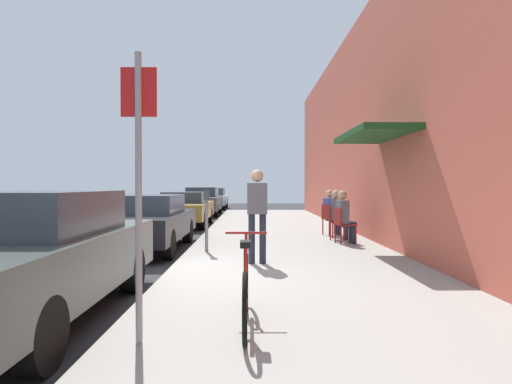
{
  "coord_description": "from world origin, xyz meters",
  "views": [
    {
      "loc": [
        1.4,
        -7.12,
        1.53
      ],
      "look_at": [
        1.58,
        8.54,
        1.3
      ],
      "focal_mm": 30.47,
      "sensor_mm": 36.0,
      "label": 1
    }
  ],
  "objects_px": {
    "parked_car_0": "(29,254)",
    "parking_meter": "(207,216)",
    "seated_patron_0": "(345,215)",
    "bicycle_0": "(246,291)",
    "pedestrian_standing": "(257,208)",
    "seated_patron_1": "(338,213)",
    "parked_car_3": "(202,201)",
    "street_sign": "(139,174)",
    "parked_car_4": "(213,198)",
    "parked_car_1": "(146,221)",
    "cafe_chair_0": "(342,223)",
    "seated_patron_2": "(331,211)",
    "parked_car_2": "(185,208)",
    "cafe_chair_2": "(329,218)"
  },
  "relations": [
    {
      "from": "parked_car_1",
      "to": "bicycle_0",
      "type": "relative_size",
      "value": 2.57
    },
    {
      "from": "cafe_chair_2",
      "to": "parking_meter",
      "type": "bearing_deg",
      "value": -136.47
    },
    {
      "from": "seated_patron_0",
      "to": "parked_car_2",
      "type": "bearing_deg",
      "value": 129.3
    },
    {
      "from": "parked_car_2",
      "to": "bicycle_0",
      "type": "xyz_separation_m",
      "value": [
        2.45,
        -12.07,
        -0.21
      ]
    },
    {
      "from": "street_sign",
      "to": "cafe_chair_2",
      "type": "distance_m",
      "value": 9.07
    },
    {
      "from": "parked_car_2",
      "to": "pedestrian_standing",
      "type": "height_order",
      "value": "pedestrian_standing"
    },
    {
      "from": "parked_car_1",
      "to": "parked_car_3",
      "type": "xyz_separation_m",
      "value": [
        0.0,
        11.95,
        0.05
      ]
    },
    {
      "from": "parked_car_2",
      "to": "cafe_chair_2",
      "type": "height_order",
      "value": "parked_car_2"
    },
    {
      "from": "parking_meter",
      "to": "street_sign",
      "type": "relative_size",
      "value": 0.51
    },
    {
      "from": "parked_car_2",
      "to": "seated_patron_0",
      "type": "height_order",
      "value": "seated_patron_0"
    },
    {
      "from": "parked_car_0",
      "to": "parking_meter",
      "type": "bearing_deg",
      "value": 70.43
    },
    {
      "from": "parked_car_4",
      "to": "seated_patron_0",
      "type": "xyz_separation_m",
      "value": [
        4.79,
        -17.8,
        0.11
      ]
    },
    {
      "from": "parked_car_4",
      "to": "seated_patron_1",
      "type": "distance_m",
      "value": 17.66
    },
    {
      "from": "parking_meter",
      "to": "seated_patron_0",
      "type": "bearing_deg",
      "value": 21.5
    },
    {
      "from": "street_sign",
      "to": "bicycle_0",
      "type": "relative_size",
      "value": 1.52
    },
    {
      "from": "cafe_chair_0",
      "to": "pedestrian_standing",
      "type": "distance_m",
      "value": 3.46
    },
    {
      "from": "parked_car_3",
      "to": "parking_meter",
      "type": "distance_m",
      "value": 13.11
    },
    {
      "from": "bicycle_0",
      "to": "cafe_chair_0",
      "type": "xyz_separation_m",
      "value": [
        2.28,
        6.21,
        0.14
      ]
    },
    {
      "from": "pedestrian_standing",
      "to": "parked_car_2",
      "type": "bearing_deg",
      "value": 106.98
    },
    {
      "from": "seated_patron_0",
      "to": "cafe_chair_2",
      "type": "bearing_deg",
      "value": 91.84
    },
    {
      "from": "parked_car_2",
      "to": "seated_patron_2",
      "type": "relative_size",
      "value": 3.41
    },
    {
      "from": "parked_car_4",
      "to": "bicycle_0",
      "type": "bearing_deg",
      "value": -84.18
    },
    {
      "from": "parked_car_2",
      "to": "bicycle_0",
      "type": "relative_size",
      "value": 2.57
    },
    {
      "from": "pedestrian_standing",
      "to": "parked_car_1",
      "type": "bearing_deg",
      "value": 136.2
    },
    {
      "from": "parked_car_4",
      "to": "cafe_chair_2",
      "type": "distance_m",
      "value": 16.74
    },
    {
      "from": "bicycle_0",
      "to": "pedestrian_standing",
      "type": "bearing_deg",
      "value": 87.32
    },
    {
      "from": "seated_patron_0",
      "to": "cafe_chair_2",
      "type": "xyz_separation_m",
      "value": [
        -0.06,
        1.75,
        -0.19
      ]
    },
    {
      "from": "parking_meter",
      "to": "seated_patron_2",
      "type": "relative_size",
      "value": 1.02
    },
    {
      "from": "parked_car_2",
      "to": "seated_patron_2",
      "type": "distance_m",
      "value": 6.3
    },
    {
      "from": "street_sign",
      "to": "seated_patron_1",
      "type": "relative_size",
      "value": 2.02
    },
    {
      "from": "cafe_chair_0",
      "to": "bicycle_0",
      "type": "bearing_deg",
      "value": -110.17
    },
    {
      "from": "seated_patron_1",
      "to": "seated_patron_2",
      "type": "xyz_separation_m",
      "value": [
        -0.0,
        0.96,
        0.0
      ]
    },
    {
      "from": "cafe_chair_0",
      "to": "seated_patron_0",
      "type": "xyz_separation_m",
      "value": [
        0.06,
        0.01,
        0.19
      ]
    },
    {
      "from": "parked_car_0",
      "to": "parking_meter",
      "type": "distance_m",
      "value": 4.63
    },
    {
      "from": "parked_car_0",
      "to": "pedestrian_standing",
      "type": "bearing_deg",
      "value": 48.24
    },
    {
      "from": "parked_car_0",
      "to": "cafe_chair_0",
      "type": "relative_size",
      "value": 5.06
    },
    {
      "from": "parked_car_3",
      "to": "parked_car_0",
      "type": "bearing_deg",
      "value": -90.0
    },
    {
      "from": "seated_patron_0",
      "to": "cafe_chair_2",
      "type": "distance_m",
      "value": 1.76
    },
    {
      "from": "parked_car_0",
      "to": "parking_meter",
      "type": "relative_size",
      "value": 3.33
    },
    {
      "from": "cafe_chair_2",
      "to": "parked_car_3",
      "type": "bearing_deg",
      "value": 115.33
    },
    {
      "from": "parked_car_3",
      "to": "bicycle_0",
      "type": "bearing_deg",
      "value": -82.23
    },
    {
      "from": "parked_car_3",
      "to": "seated_patron_2",
      "type": "bearing_deg",
      "value": -64.36
    },
    {
      "from": "parked_car_4",
      "to": "cafe_chair_0",
      "type": "relative_size",
      "value": 5.06
    },
    {
      "from": "parked_car_3",
      "to": "seated_patron_1",
      "type": "bearing_deg",
      "value": -66.36
    },
    {
      "from": "parked_car_0",
      "to": "seated_patron_1",
      "type": "bearing_deg",
      "value": 53.36
    },
    {
      "from": "parked_car_2",
      "to": "pedestrian_standing",
      "type": "bearing_deg",
      "value": -73.02
    },
    {
      "from": "parked_car_4",
      "to": "seated_patron_1",
      "type": "relative_size",
      "value": 3.41
    },
    {
      "from": "parked_car_4",
      "to": "pedestrian_standing",
      "type": "xyz_separation_m",
      "value": [
        2.61,
        -20.51,
        0.41
      ]
    },
    {
      "from": "parked_car_1",
      "to": "cafe_chair_0",
      "type": "bearing_deg",
      "value": 2.33
    },
    {
      "from": "parked_car_3",
      "to": "bicycle_0",
      "type": "xyz_separation_m",
      "value": [
        2.45,
        -17.96,
        -0.27
      ]
    }
  ]
}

